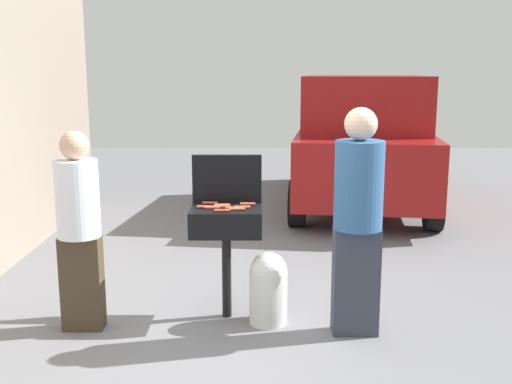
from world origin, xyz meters
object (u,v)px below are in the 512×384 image
object	(u,v)px
propane_tank	(267,287)
hot_dog_10	(221,211)
hot_dog_6	(209,203)
hot_dog_5	(241,207)
person_right	(356,214)
parked_minivan	(360,140)
hot_dog_9	(221,205)
hot_dog_7	(221,207)
hot_dog_8	(232,208)
hot_dog_2	(203,207)
hot_dog_4	(236,209)
hot_dog_1	(220,206)
hot_dog_3	(246,204)
bbq_grill	(224,225)
hot_dog_0	(210,208)
person_left	(77,224)

from	to	relation	value
propane_tank	hot_dog_10	bearing A→B (deg)	-179.14
propane_tank	hot_dog_6	bearing A→B (deg)	150.48
hot_dog_5	person_right	size ratio (longest dim) A/B	0.07
parked_minivan	hot_dog_9	bearing A→B (deg)	73.87
hot_dog_7	hot_dog_8	bearing A→B (deg)	-28.25
hot_dog_7	hot_dog_9	size ratio (longest dim) A/B	1.00
hot_dog_2	hot_dog_4	xyz separation A→B (m)	(0.28, -0.08, 0.00)
hot_dog_5	propane_tank	size ratio (longest dim) A/B	0.21
hot_dog_1	hot_dog_3	size ratio (longest dim) A/B	1.00
hot_dog_8	hot_dog_1	bearing A→B (deg)	143.63
bbq_grill	hot_dog_0	bearing A→B (deg)	-161.54
hot_dog_1	hot_dog_5	size ratio (longest dim) A/B	1.00
parked_minivan	hot_dog_0	bearing A→B (deg)	73.46
bbq_grill	hot_dog_8	world-z (taller)	hot_dog_8
hot_dog_2	person_right	world-z (taller)	person_right
hot_dog_2	propane_tank	bearing A→B (deg)	-13.75
hot_dog_1	hot_dog_9	world-z (taller)	same
hot_dog_6	hot_dog_8	xyz separation A→B (m)	(0.21, -0.20, 0.00)
hot_dog_0	person_left	distance (m)	1.08
hot_dog_3	person_left	xyz separation A→B (m)	(-1.35, -0.35, -0.09)
hot_dog_1	hot_dog_5	world-z (taller)	same
hot_dog_1	hot_dog_8	world-z (taller)	same
person_left	hot_dog_0	bearing A→B (deg)	10.51
bbq_grill	hot_dog_7	xyz separation A→B (m)	(-0.03, -0.01, 0.16)
hot_dog_9	hot_dog_10	size ratio (longest dim) A/B	1.00
hot_dog_8	hot_dog_4	bearing A→B (deg)	-46.13
hot_dog_2	hot_dog_7	xyz separation A→B (m)	(0.15, 0.00, 0.00)
hot_dog_4	hot_dog_6	distance (m)	0.34
hot_dog_10	parked_minivan	distance (m)	5.00
hot_dog_6	hot_dog_8	bearing A→B (deg)	-43.55
hot_dog_2	hot_dog_8	world-z (taller)	same
person_right	bbq_grill	bearing A→B (deg)	-2.71
hot_dog_8	person_left	size ratio (longest dim) A/B	0.08
hot_dog_5	person_left	world-z (taller)	person_left
hot_dog_4	hot_dog_1	bearing A→B (deg)	140.90
hot_dog_5	parked_minivan	xyz separation A→B (m)	(1.77, 4.49, 0.05)
parked_minivan	hot_dog_3	bearing A→B (deg)	76.04
hot_dog_2	person_right	size ratio (longest dim) A/B	0.07
hot_dog_4	hot_dog_10	distance (m)	0.13
hot_dog_4	person_left	xyz separation A→B (m)	(-1.27, -0.16, -0.09)
hot_dog_8	parked_minivan	xyz separation A→B (m)	(1.84, 4.52, 0.05)
hot_dog_10	parked_minivan	world-z (taller)	parked_minivan
parked_minivan	person_right	bearing A→B (deg)	87.50
bbq_grill	person_right	distance (m)	1.12
bbq_grill	hot_dog_0	world-z (taller)	hot_dog_0
hot_dog_7	hot_dog_10	bearing A→B (deg)	-88.85
hot_dog_9	hot_dog_3	bearing A→B (deg)	12.53
hot_dog_5	parked_minivan	world-z (taller)	parked_minivan
hot_dog_1	hot_dog_10	distance (m)	0.17
hot_dog_3	person_left	distance (m)	1.40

